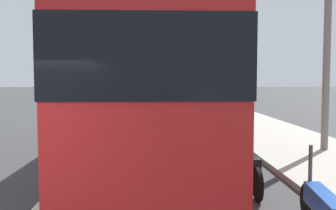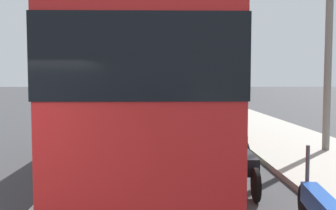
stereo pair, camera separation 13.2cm
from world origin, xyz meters
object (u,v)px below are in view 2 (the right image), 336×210
at_px(motorcycle_mid_row, 238,143).
at_px(car_far_distant, 162,95).
at_px(motorcycle_far_end, 248,166).
at_px(car_oncoming, 119,96).
at_px(utility_pole, 329,41).
at_px(car_side_street, 128,92).
at_px(coach_bus, 152,90).

xyz_separation_m(motorcycle_mid_row, car_far_distant, (28.03, 1.94, 0.17)).
height_order(motorcycle_far_end, car_oncoming, car_oncoming).
bearing_deg(motorcycle_mid_row, utility_pole, -76.56).
bearing_deg(car_side_street, coach_bus, 8.35).
xyz_separation_m(motorcycle_far_end, car_far_distant, (30.76, 1.59, 0.19)).
distance_m(motorcycle_far_end, motorcycle_mid_row, 2.76).
distance_m(car_side_street, car_oncoming, 9.96).
bearing_deg(motorcycle_mid_row, car_far_distant, 2.03).
bearing_deg(car_oncoming, car_side_street, -178.04).
bearing_deg(car_oncoming, coach_bus, 10.45).
xyz_separation_m(motorcycle_far_end, car_oncoming, (26.26, 5.52, 0.26)).
height_order(car_side_street, car_oncoming, car_side_street).
relative_size(coach_bus, motorcycle_far_end, 5.19).
distance_m(coach_bus, motorcycle_mid_row, 2.81).
distance_m(coach_bus, car_oncoming, 24.03).
distance_m(motorcycle_far_end, car_far_distant, 30.81).
xyz_separation_m(motorcycle_mid_row, utility_pole, (0.78, -2.82, 2.89)).
relative_size(coach_bus, car_oncoming, 2.49).
relative_size(motorcycle_far_end, motorcycle_mid_row, 0.96).
bearing_deg(utility_pole, motorcycle_far_end, 137.84).
bearing_deg(car_far_distant, motorcycle_far_end, -175.84).
xyz_separation_m(motorcycle_far_end, utility_pole, (3.51, -3.18, 2.91)).
bearing_deg(motorcycle_mid_row, car_side_street, 7.98).
relative_size(motorcycle_far_end, car_oncoming, 0.48).
xyz_separation_m(car_side_street, utility_pole, (-32.70, -8.68, 2.63)).
xyz_separation_m(coach_bus, car_oncoming, (23.74, 3.49, -1.23)).
bearing_deg(car_side_street, motorcycle_far_end, 11.11).
bearing_deg(car_far_distant, car_side_street, 36.89).
relative_size(motorcycle_mid_row, utility_pole, 0.35).
bearing_deg(car_oncoming, motorcycle_far_end, 13.96).
bearing_deg(car_side_street, utility_pole, 17.34).
relative_size(car_far_distant, utility_pole, 0.66).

